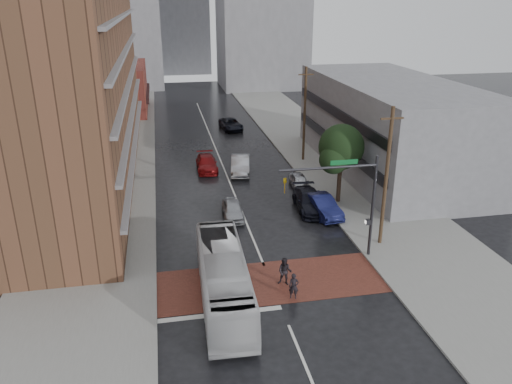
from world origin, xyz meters
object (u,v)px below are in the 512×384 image
object	(u,v)px
transit_bus	(224,278)
car_parked_far	(299,182)
car_parked_near	(322,206)
pedestrian_b	(285,272)
pedestrian_a	(294,286)
car_travel_c	(207,163)
suv_travel	(231,124)
car_parked_mid	(310,201)
car_travel_a	(233,210)
car_travel_b	(240,165)

from	to	relation	value
transit_bus	car_parked_far	xyz separation A→B (m)	(9.29, 17.00, -0.88)
car_parked_near	pedestrian_b	bearing A→B (deg)	-127.49
pedestrian_a	car_parked_near	bearing A→B (deg)	78.20
car_travel_c	car_parked_near	bearing A→B (deg)	-57.16
suv_travel	car_parked_mid	distance (m)	28.11
car_travel_a	car_parked_far	distance (m)	8.87
car_travel_a	car_parked_near	distance (m)	7.24
pedestrian_a	car_parked_mid	size ratio (longest dim) A/B	0.30
car_travel_b	car_parked_near	bearing A→B (deg)	-57.59
car_travel_c	pedestrian_a	bearing A→B (deg)	-82.61
car_travel_a	suv_travel	world-z (taller)	suv_travel
pedestrian_a	car_parked_far	bearing A→B (deg)	87.06
pedestrian_a	car_travel_a	size ratio (longest dim) A/B	0.40
car_parked_mid	suv_travel	bearing A→B (deg)	99.10
car_travel_b	car_parked_mid	xyz separation A→B (m)	(4.14, -10.31, -0.06)
pedestrian_a	pedestrian_b	size ratio (longest dim) A/B	0.89
car_travel_a	car_travel_b	bearing A→B (deg)	80.34
pedestrian_a	car_parked_near	world-z (taller)	car_parked_near
pedestrian_b	car_travel_b	world-z (taller)	pedestrian_b
pedestrian_a	car_parked_mid	xyz separation A→B (m)	(4.68, 12.44, -0.02)
transit_bus	suv_travel	bearing A→B (deg)	82.97
transit_bus	car_travel_c	world-z (taller)	transit_bus
car_parked_mid	car_parked_far	size ratio (longest dim) A/B	1.45
car_travel_c	car_parked_mid	size ratio (longest dim) A/B	0.92
car_travel_a	car_travel_b	world-z (taller)	car_travel_b
pedestrian_a	suv_travel	xyz separation A→B (m)	(2.13, 40.44, -0.07)
pedestrian_a	pedestrian_b	distance (m)	1.57
pedestrian_a	car_parked_far	world-z (taller)	pedestrian_a
transit_bus	pedestrian_a	distance (m)	4.15
car_parked_mid	pedestrian_a	bearing A→B (deg)	-106.72
car_parked_near	car_travel_b	bearing A→B (deg)	104.96
car_travel_c	car_parked_mid	world-z (taller)	car_parked_mid
car_travel_b	suv_travel	world-z (taller)	car_travel_b
car_travel_c	suv_travel	size ratio (longest dim) A/B	0.95
pedestrian_b	car_parked_mid	distance (m)	11.90
pedestrian_b	car_travel_b	xyz separation A→B (m)	(0.69, 21.18, -0.05)
transit_bus	suv_travel	size ratio (longest dim) A/B	2.07
suv_travel	car_parked_near	world-z (taller)	car_parked_near
pedestrian_a	car_travel_c	size ratio (longest dim) A/B	0.32
transit_bus	suv_travel	distance (m)	40.42
transit_bus	pedestrian_a	world-z (taller)	transit_bus
pedestrian_b	car_parked_far	bearing A→B (deg)	95.76
car_travel_b	car_travel_c	xyz separation A→B (m)	(-3.24, 1.52, -0.13)
transit_bus	car_parked_near	distance (m)	14.32
car_travel_a	pedestrian_a	bearing A→B (deg)	-78.60
car_parked_far	car_travel_a	bearing A→B (deg)	-139.78
pedestrian_a	car_parked_near	size ratio (longest dim) A/B	0.33
car_travel_a	car_parked_near	xyz separation A→B (m)	(7.19, -0.86, 0.12)
car_parked_far	car_parked_mid	bearing A→B (deg)	-93.30
transit_bus	car_travel_b	size ratio (longest dim) A/B	2.11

